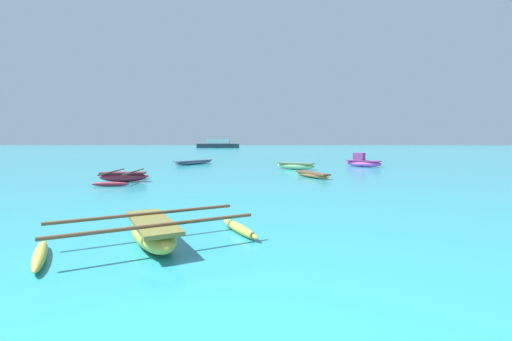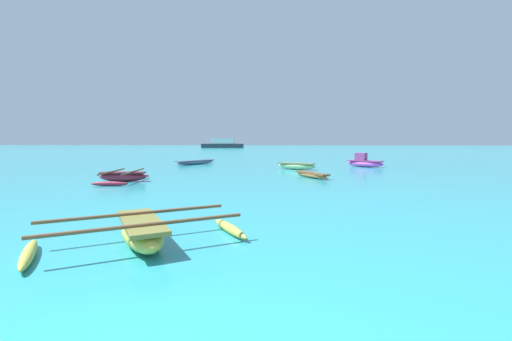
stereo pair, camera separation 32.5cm
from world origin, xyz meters
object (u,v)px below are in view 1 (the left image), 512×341
moored_boat_2 (296,166)px  moored_boat_5 (152,232)px  moored_boat_1 (193,162)px  distant_ferry (218,144)px  moored_boat_3 (123,177)px  moored_boat_0 (312,175)px  moored_boat_4 (363,162)px

moored_boat_2 → moored_boat_5: (-4.04, -16.79, 0.00)m
moored_boat_2 → moored_boat_1: bearing=177.8°
moored_boat_1 → distant_ferry: distant_ferry is taller
moored_boat_3 → distant_ferry: distant_ferry is taller
moored_boat_0 → moored_boat_1: (-8.41, 9.42, 0.02)m
moored_boat_2 → moored_boat_3: 11.29m
moored_boat_4 → moored_boat_1: bearing=-153.3°
moored_boat_4 → moored_boat_5: moored_boat_4 is taller
moored_boat_3 → moored_boat_2: bearing=34.8°
moored_boat_5 → moored_boat_4: bearing=124.6°
moored_boat_1 → moored_boat_3: moored_boat_3 is taller
moored_boat_0 → distant_ferry: 66.53m
moored_boat_1 → moored_boat_4: (13.02, -2.10, 0.18)m
moored_boat_1 → moored_boat_3: (-0.82, -11.56, 0.05)m
moored_boat_1 → moored_boat_3: size_ratio=1.03×
moored_boat_1 → moored_boat_4: 13.19m
moored_boat_2 → moored_boat_4: bearing=51.3°
moored_boat_4 → distant_ferry: distant_ferry is taller
moored_boat_0 → moored_boat_5: bearing=-49.4°
moored_boat_3 → distant_ferry: (-5.33, 67.06, 0.67)m
moored_boat_2 → moored_boat_5: 17.27m
moored_boat_4 → distant_ferry: (-19.16, 57.60, 0.54)m
moored_boat_2 → distant_ferry: (-14.07, 59.91, 0.65)m
moored_boat_0 → moored_boat_2: size_ratio=0.99×
moored_boat_3 → moored_boat_4: (13.84, 9.46, 0.12)m
moored_boat_0 → moored_boat_2: (-0.49, 5.01, 0.09)m
moored_boat_0 → moored_boat_3: moored_boat_3 is taller
moored_boat_0 → moored_boat_3: 9.47m
moored_boat_3 → distant_ferry: bearing=90.0°
moored_boat_4 → moored_boat_5: 21.18m
moored_boat_2 → moored_boat_3: (-8.74, -7.15, -0.01)m
distant_ferry → moored_boat_3: bearing=-85.5°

